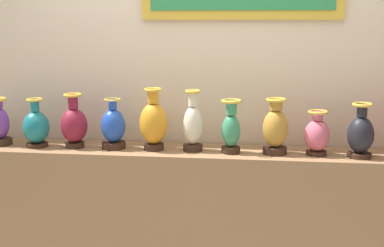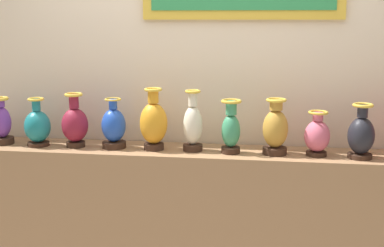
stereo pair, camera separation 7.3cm
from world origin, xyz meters
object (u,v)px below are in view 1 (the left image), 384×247
at_px(vase_sapphire, 113,127).
at_px(vase_jade, 231,129).
at_px(vase_burgundy, 74,125).
at_px(vase_ivory, 193,125).
at_px(vase_onyx, 361,134).
at_px(vase_violet, 0,125).
at_px(vase_ochre, 275,129).
at_px(vase_rose, 317,135).
at_px(vase_teal, 36,127).
at_px(vase_amber, 153,123).

relative_size(vase_sapphire, vase_jade, 0.96).
distance_m(vase_burgundy, vase_jade, 1.06).
height_order(vase_ivory, vase_onyx, vase_ivory).
distance_m(vase_violet, vase_ochre, 1.88).
distance_m(vase_sapphire, vase_ivory, 0.54).
xyz_separation_m(vase_sapphire, vase_ivory, (0.54, 0.00, 0.03)).
distance_m(vase_sapphire, vase_onyx, 1.60).
xyz_separation_m(vase_burgundy, vase_rose, (1.60, -0.01, -0.03)).
xyz_separation_m(vase_violet, vase_jade, (1.59, -0.03, 0.02)).
xyz_separation_m(vase_ivory, vase_jade, (0.25, -0.03, -0.01)).
bearing_deg(vase_sapphire, vase_onyx, -1.43).
distance_m(vase_burgundy, vase_rose, 1.61).
height_order(vase_burgundy, vase_onyx, vase_burgundy).
relative_size(vase_jade, vase_rose, 1.22).
height_order(vase_burgundy, vase_ivory, vase_ivory).
bearing_deg(vase_teal, vase_jade, -0.34).
xyz_separation_m(vase_teal, vase_ivory, (1.07, 0.02, 0.03)).
bearing_deg(vase_jade, vase_ivory, 173.86).
bearing_deg(vase_burgundy, vase_jade, -1.08).
bearing_deg(vase_amber, vase_teal, -178.97).
relative_size(vase_teal, vase_ivory, 0.82).
height_order(vase_violet, vase_burgundy, vase_burgundy).
height_order(vase_rose, vase_onyx, vase_onyx).
bearing_deg(vase_onyx, vase_ochre, 177.27).
xyz_separation_m(vase_ivory, vase_onyx, (1.06, -0.04, -0.02)).
bearing_deg(vase_ochre, vase_ivory, 178.40).
xyz_separation_m(vase_burgundy, vase_ivory, (0.81, 0.01, 0.01)).
bearing_deg(vase_jade, vase_teal, 179.66).
distance_m(vase_burgundy, vase_amber, 0.54).
bearing_deg(vase_violet, vase_jade, -1.15).
xyz_separation_m(vase_violet, vase_amber, (1.08, -0.01, 0.04)).
height_order(vase_violet, vase_ivory, vase_ivory).
bearing_deg(vase_jade, vase_onyx, -0.92).
relative_size(vase_amber, vase_ochre, 1.14).
xyz_separation_m(vase_burgundy, vase_ochre, (1.34, -0.01, 0.01)).
height_order(vase_amber, vase_ivory, vase_amber).
bearing_deg(vase_sapphire, vase_rose, -0.57).
xyz_separation_m(vase_sapphire, vase_rose, (1.34, -0.01, -0.01)).
height_order(vase_ivory, vase_ochre, vase_ivory).
xyz_separation_m(vase_teal, vase_amber, (0.81, 0.01, 0.04)).
bearing_deg(vase_ochre, vase_sapphire, 179.21).
bearing_deg(vase_violet, vase_teal, -5.07).
xyz_separation_m(vase_jade, vase_rose, (0.55, 0.01, -0.03)).
height_order(vase_teal, vase_jade, vase_jade).
distance_m(vase_ivory, vase_onyx, 1.06).
height_order(vase_ochre, vase_rose, vase_ochre).
bearing_deg(vase_rose, vase_violet, 179.52).
relative_size(vase_amber, vase_ivory, 1.02).
height_order(vase_violet, vase_ochre, vase_ochre).
bearing_deg(vase_ivory, vase_rose, -0.96).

